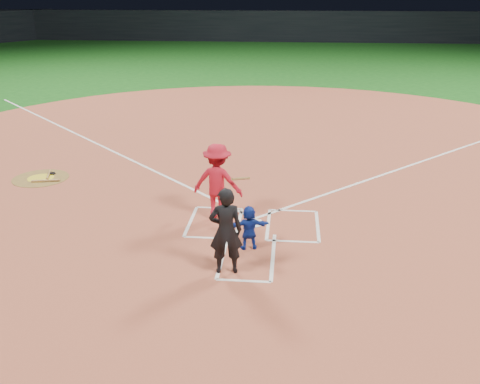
# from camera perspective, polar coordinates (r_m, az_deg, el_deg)

# --- Properties ---
(ground) EXTENTS (120.00, 120.00, 0.00)m
(ground) POSITION_cam_1_polar(r_m,az_deg,el_deg) (13.37, 1.45, -3.43)
(ground) COLOR #124B14
(ground) RESTS_ON ground
(home_plate_dirt) EXTENTS (28.00, 28.00, 0.01)m
(home_plate_dirt) POSITION_cam_1_polar(r_m,az_deg,el_deg) (18.98, 2.74, 4.07)
(home_plate_dirt) COLOR #9C4833
(home_plate_dirt) RESTS_ON ground
(stadium_wall_far) EXTENTS (80.00, 1.20, 3.20)m
(stadium_wall_far) POSITION_cam_1_polar(r_m,az_deg,el_deg) (60.28, 4.88, 17.21)
(stadium_wall_far) COLOR black
(stadium_wall_far) RESTS_ON ground
(home_plate) EXTENTS (0.60, 0.60, 0.02)m
(home_plate) POSITION_cam_1_polar(r_m,az_deg,el_deg) (13.36, 1.45, -3.36)
(home_plate) COLOR white
(home_plate) RESTS_ON home_plate_dirt
(on_deck_circle) EXTENTS (1.70, 1.70, 0.01)m
(on_deck_circle) POSITION_cam_1_polar(r_m,az_deg,el_deg) (17.61, -20.49, 1.40)
(on_deck_circle) COLOR brown
(on_deck_circle) RESTS_ON home_plate_dirt
(on_deck_logo) EXTENTS (0.80, 0.80, 0.00)m
(on_deck_logo) POSITION_cam_1_polar(r_m,az_deg,el_deg) (17.61, -20.49, 1.42)
(on_deck_logo) COLOR gold
(on_deck_logo) RESTS_ON on_deck_circle
(on_deck_bat_a) EXTENTS (0.31, 0.82, 0.06)m
(on_deck_bat_a) POSITION_cam_1_polar(r_m,az_deg,el_deg) (17.75, -19.74, 1.77)
(on_deck_bat_a) COLOR olive
(on_deck_bat_a) RESTS_ON on_deck_circle
(on_deck_bat_c) EXTENTS (0.83, 0.24, 0.06)m
(on_deck_bat_c) POSITION_cam_1_polar(r_m,az_deg,el_deg) (17.22, -20.02, 1.15)
(on_deck_bat_c) COLOR olive
(on_deck_bat_c) RESTS_ON on_deck_circle
(bat_weight_donut) EXTENTS (0.19, 0.19, 0.05)m
(bat_weight_donut) POSITION_cam_1_polar(r_m,az_deg,el_deg) (17.86, -19.39, 1.90)
(bat_weight_donut) COLOR black
(bat_weight_donut) RESTS_ON on_deck_circle
(catcher) EXTENTS (0.99, 0.51, 1.02)m
(catcher) POSITION_cam_1_polar(r_m,az_deg,el_deg) (11.93, 0.97, -3.81)
(catcher) COLOR navy
(catcher) RESTS_ON home_plate_dirt
(umpire) EXTENTS (0.74, 0.56, 1.85)m
(umpire) POSITION_cam_1_polar(r_m,az_deg,el_deg) (10.79, -1.53, -4.18)
(umpire) COLOR black
(umpire) RESTS_ON home_plate_dirt
(chalk_markings) EXTENTS (28.35, 17.32, 0.01)m
(chalk_markings) POSITION_cam_1_polar(r_m,az_deg,el_deg) (18.30, 2.63, 3.45)
(chalk_markings) COLOR white
(chalk_markings) RESTS_ON home_plate_dirt
(batter_at_plate) EXTENTS (1.49, 1.00, 1.95)m
(batter_at_plate) POSITION_cam_1_polar(r_m,az_deg,el_deg) (13.34, -2.41, 1.09)
(batter_at_plate) COLOR red
(batter_at_plate) RESTS_ON home_plate_dirt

